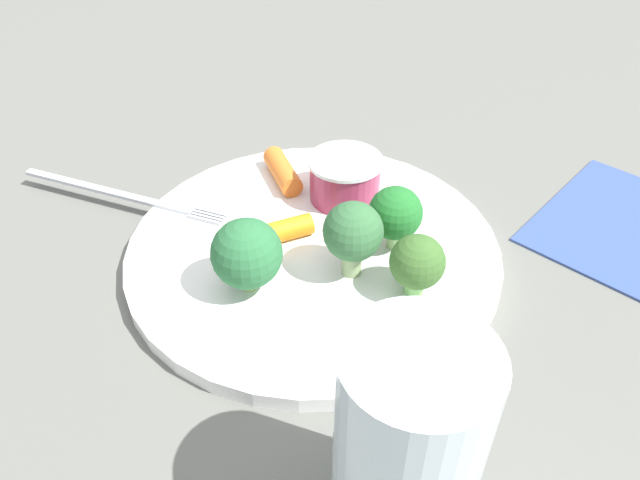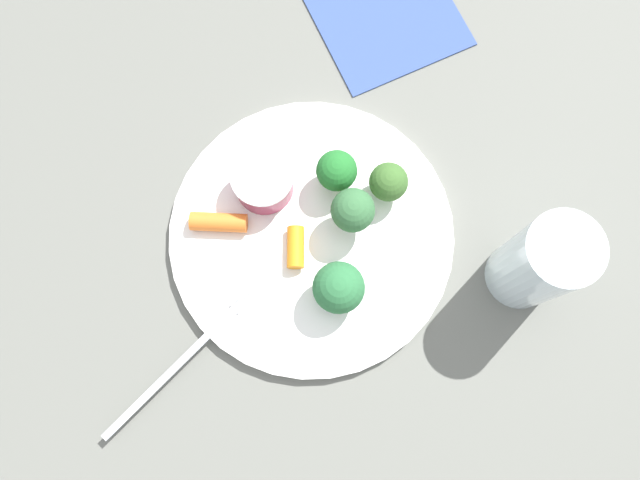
# 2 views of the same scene
# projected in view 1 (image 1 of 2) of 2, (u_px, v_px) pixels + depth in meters

# --- Properties ---
(ground_plane) EXTENTS (2.40, 2.40, 0.00)m
(ground_plane) POSITION_uv_depth(u_px,v_px,m) (313.00, 257.00, 0.46)
(ground_plane) COLOR #5F615A
(plate) EXTENTS (0.27, 0.27, 0.01)m
(plate) POSITION_uv_depth(u_px,v_px,m) (313.00, 251.00, 0.45)
(plate) COLOR white
(plate) RESTS_ON ground_plane
(sauce_cup) EXTENTS (0.06, 0.06, 0.04)m
(sauce_cup) POSITION_uv_depth(u_px,v_px,m) (345.00, 178.00, 0.48)
(sauce_cup) COLOR #912A4A
(sauce_cup) RESTS_ON plate
(broccoli_floret_0) EXTENTS (0.04, 0.04, 0.06)m
(broccoli_floret_0) POSITION_uv_depth(u_px,v_px,m) (355.00, 232.00, 0.40)
(broccoli_floret_0) COLOR #91A874
(broccoli_floret_0) RESTS_ON plate
(broccoli_floret_1) EXTENTS (0.05, 0.05, 0.05)m
(broccoli_floret_1) POSITION_uv_depth(u_px,v_px,m) (247.00, 254.00, 0.39)
(broccoli_floret_1) COLOR #99C16B
(broccoli_floret_1) RESTS_ON plate
(broccoli_floret_2) EXTENTS (0.04, 0.04, 0.05)m
(broccoli_floret_2) POSITION_uv_depth(u_px,v_px,m) (395.00, 214.00, 0.43)
(broccoli_floret_2) COLOR #92B874
(broccoli_floret_2) RESTS_ON plate
(broccoli_floret_3) EXTENTS (0.04, 0.04, 0.05)m
(broccoli_floret_3) POSITION_uv_depth(u_px,v_px,m) (417.00, 263.00, 0.39)
(broccoli_floret_3) COLOR #7DC065
(broccoli_floret_3) RESTS_ON plate
(carrot_stick_0) EXTENTS (0.03, 0.04, 0.02)m
(carrot_stick_0) POSITION_uv_depth(u_px,v_px,m) (286.00, 230.00, 0.45)
(carrot_stick_0) COLOR orange
(carrot_stick_0) RESTS_ON plate
(carrot_stick_1) EXTENTS (0.06, 0.04, 0.02)m
(carrot_stick_1) POSITION_uv_depth(u_px,v_px,m) (283.00, 171.00, 0.51)
(carrot_stick_1) COLOR orange
(carrot_stick_1) RESTS_ON plate
(fork) EXTENTS (0.17, 0.09, 0.00)m
(fork) POSITION_uv_depth(u_px,v_px,m) (124.00, 196.00, 0.49)
(fork) COLOR #B5BAC2
(fork) RESTS_ON plate
(drinking_glass) EXTENTS (0.06, 0.06, 0.12)m
(drinking_glass) POSITION_uv_depth(u_px,v_px,m) (407.00, 450.00, 0.26)
(drinking_glass) COLOR silver
(drinking_glass) RESTS_ON ground_plane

